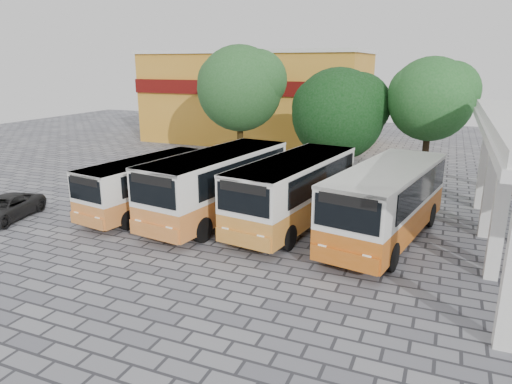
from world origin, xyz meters
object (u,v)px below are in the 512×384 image
at_px(bus_centre_left, 218,181).
at_px(bus_far_right, 387,199).
at_px(parked_car, 5,208).
at_px(bus_far_left, 148,182).
at_px(bus_centre_right, 294,188).

relative_size(bus_centre_left, bus_far_right, 1.00).
distance_m(bus_far_right, parked_car, 17.55).
relative_size(bus_far_right, parked_car, 2.22).
bearing_deg(bus_far_left, parked_car, -137.64).
bearing_deg(bus_centre_right, bus_far_left, -164.01).
bearing_deg(bus_far_right, bus_centre_right, -173.19).
bearing_deg(bus_far_right, bus_far_left, -165.86).
xyz_separation_m(bus_far_left, bus_far_right, (11.34, 0.68, 0.27)).
bearing_deg(bus_far_right, parked_car, -154.94).
distance_m(bus_centre_left, bus_centre_right, 3.63).
height_order(bus_far_left, parked_car, bus_far_left).
bearing_deg(bus_centre_right, bus_far_right, 4.51).
xyz_separation_m(bus_centre_right, parked_car, (-12.84, -4.62, -1.21)).
distance_m(bus_far_left, bus_far_right, 11.37).
relative_size(bus_centre_left, parked_car, 2.23).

